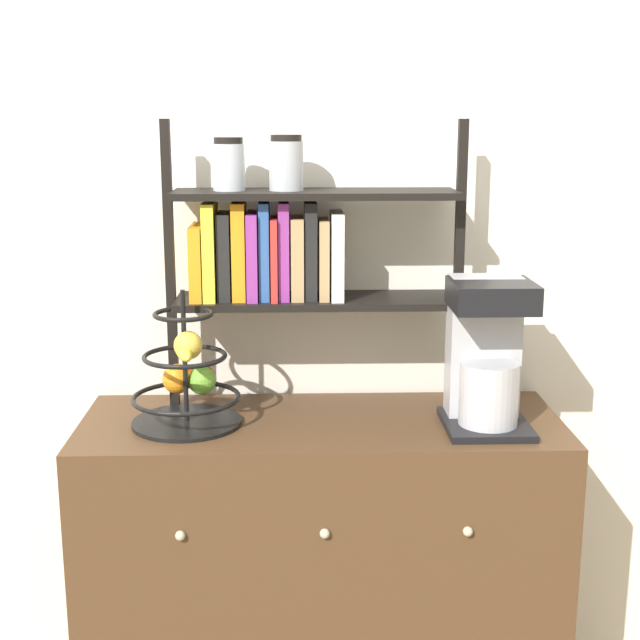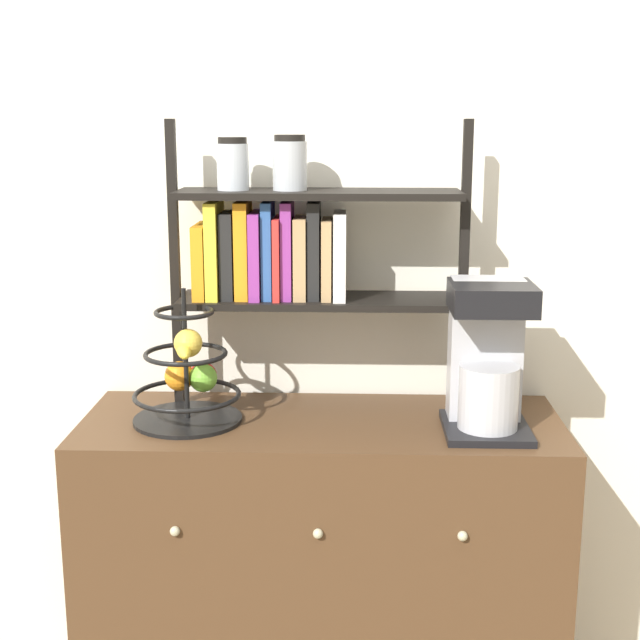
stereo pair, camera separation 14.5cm
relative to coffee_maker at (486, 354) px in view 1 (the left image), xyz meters
The scene contains 5 objects.
wall_back 0.56m from the coffee_maker, 141.83° to the left, with size 7.00×0.05×2.60m, color silver.
sideboard 0.75m from the coffee_maker, behind, with size 1.22×0.47×0.89m.
coffee_maker is the anchor object (origin of this frame).
fruit_stand 0.74m from the coffee_maker, behind, with size 0.27×0.27×0.34m.
shelf_hutch 0.59m from the coffee_maker, 161.14° to the left, with size 0.77×0.20×0.75m.
Camera 1 is at (-0.07, -1.91, 1.64)m, focal length 50.00 mm.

